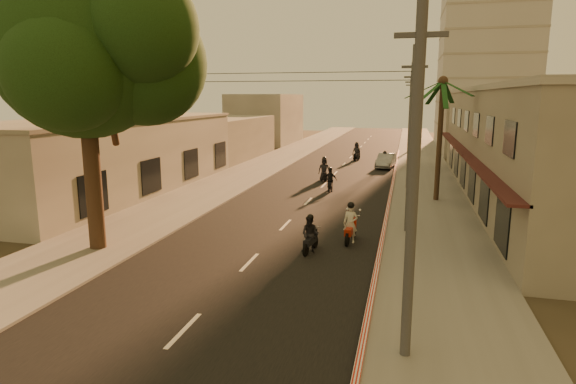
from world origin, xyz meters
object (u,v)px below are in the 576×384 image
broadleaf_tree (93,51)px  scooter_far_b (385,160)px  scooter_far_a (324,170)px  scooter_mid_a (310,235)px  palm_tree (443,88)px  scooter_mid_b (330,181)px  parked_car (386,161)px  scooter_red (350,225)px  scooter_far_c (357,152)px

broadleaf_tree → scooter_far_b: (10.64, 28.61, -7.73)m
scooter_far_a → scooter_mid_a: bearing=-95.6°
palm_tree → scooter_far_a: 11.91m
scooter_far_b → broadleaf_tree: bearing=-85.0°
scooter_mid_b → scooter_far_a: 4.27m
scooter_far_b → scooter_far_a: bearing=-90.5°
scooter_mid_a → palm_tree: bearing=72.9°
palm_tree → scooter_mid_b: 9.74m
broadleaf_tree → scooter_mid_b: size_ratio=6.76×
palm_tree → parked_car: 16.37m
scooter_red → scooter_far_a: 16.55m
parked_car → scooter_far_c: size_ratio=2.18×
scooter_red → broadleaf_tree: bearing=-154.8°
scooter_mid_b → scooter_red: bearing=-81.3°
scooter_mid_a → scooter_mid_b: bearing=104.1°
palm_tree → scooter_far_a: size_ratio=4.14×
palm_tree → parked_car: bearing=104.8°
scooter_far_a → scooter_far_b: 9.94m
palm_tree → scooter_far_c: 21.56m
scooter_far_b → scooter_far_c: size_ratio=0.82×
scooter_far_a → scooter_far_c: scooter_far_a is taller
broadleaf_tree → scooter_far_c: bearing=77.3°
palm_tree → scooter_far_c: palm_tree is taller
scooter_far_a → scooter_far_c: bearing=71.5°
scooter_far_b → scooter_far_c: bearing=149.7°
parked_car → scooter_far_c: scooter_far_c is taller
palm_tree → scooter_mid_a: bearing=-115.8°
palm_tree → scooter_mid_a: palm_tree is taller
palm_tree → parked_car: (-3.83, 14.54, -6.46)m
scooter_far_a → parked_car: size_ratio=0.46×
parked_car → scooter_far_b: bearing=127.7°
broadleaf_tree → palm_tree: size_ratio=1.48×
scooter_mid_b → scooter_far_c: 17.66m
scooter_red → scooter_far_b: bearing=95.0°
palm_tree → broadleaf_tree: bearing=-136.5°
broadleaf_tree → scooter_far_a: broadleaf_tree is taller
scooter_mid_a → scooter_far_a: size_ratio=0.88×
scooter_mid_b → scooter_far_b: (3.21, 13.05, -0.05)m
parked_car → broadleaf_tree: bearing=-104.7°
scooter_far_a → parked_car: scooter_far_a is taller
scooter_red → scooter_far_c: 29.74m
broadleaf_tree → scooter_mid_b: bearing=64.5°
scooter_red → scooter_far_a: size_ratio=0.99×
scooter_far_c → scooter_mid_a: bearing=-74.7°
broadleaf_tree → parked_car: 31.36m
scooter_red → parked_car: (0.51, 24.79, -0.17)m
scooter_mid_b → scooter_far_a: (-1.13, 4.11, 0.11)m
scooter_far_b → scooter_red: bearing=-65.5°
scooter_far_a → scooter_far_b: scooter_far_a is taller
scooter_mid_b → scooter_mid_a: bearing=-89.1°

